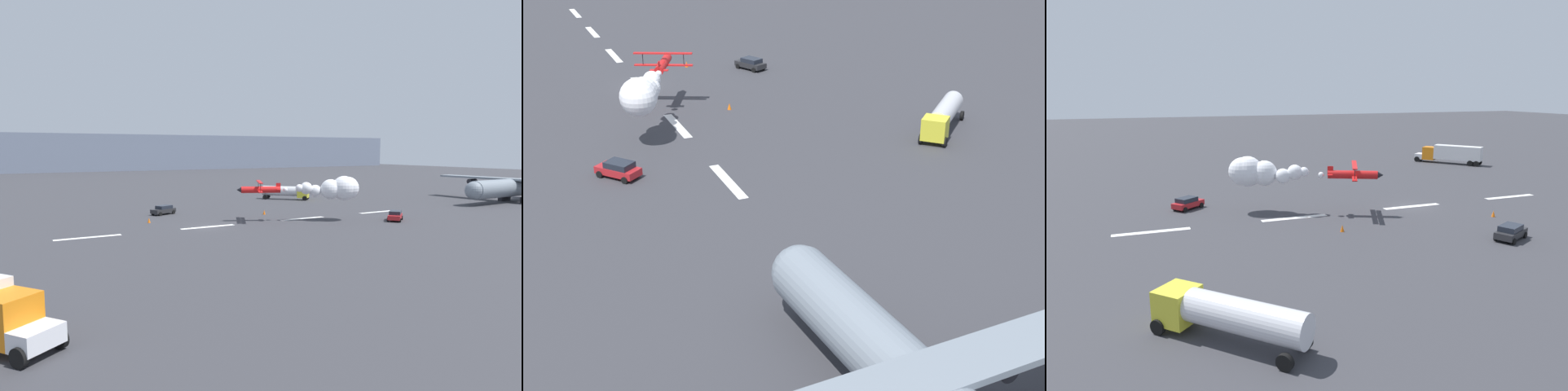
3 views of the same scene
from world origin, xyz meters
TOP-DOWN VIEW (x-y plane):
  - ground_plane at (0.00, 0.00)m, footprint 440.00×440.00m
  - runway_stripe_2 at (-16.00, 0.00)m, footprint 8.00×0.90m
  - runway_stripe_3 at (0.00, 0.00)m, footprint 8.00×0.90m
  - runway_stripe_4 at (16.00, 0.00)m, footprint 8.00×0.90m
  - runway_stripe_5 at (32.00, 0.00)m, footprint 8.00×0.90m
  - mountain_ridge_distant at (0.00, 181.97)m, footprint 396.00×16.00m
  - cargo_transport_plane at (66.39, -2.20)m, footprint 28.98×33.05m
  - stunt_biplane_red at (19.04, -4.14)m, footprint 17.26×10.53m
  - fuel_tanker_truck at (28.51, 24.71)m, footprint 8.81×8.94m
  - followme_car_yellow at (27.30, -8.66)m, footprint 4.27×3.92m
  - airport_staff_sedan at (-1.79, 15.14)m, footprint 4.54×3.41m
  - traffic_cone_near at (-6.29, 7.69)m, footprint 0.44×0.44m
  - traffic_cone_far at (12.99, 6.89)m, footprint 0.44×0.44m

SIDE VIEW (x-z plane):
  - ground_plane at x=0.00m, z-range 0.00..0.00m
  - runway_stripe_2 at x=-16.00m, z-range 0.00..0.01m
  - runway_stripe_3 at x=0.00m, z-range 0.00..0.01m
  - runway_stripe_4 at x=16.00m, z-range 0.00..0.01m
  - runway_stripe_5 at x=32.00m, z-range 0.00..0.01m
  - traffic_cone_near at x=-6.29m, z-range 0.00..0.75m
  - traffic_cone_far at x=12.99m, z-range 0.00..0.75m
  - followme_car_yellow at x=27.30m, z-range 0.05..1.57m
  - airport_staff_sedan at x=-1.79m, z-range 0.05..1.57m
  - fuel_tanker_truck at x=28.51m, z-range 0.30..3.20m
  - cargo_transport_plane at x=66.39m, z-range -2.22..8.66m
  - stunt_biplane_red at x=19.04m, z-range 3.13..6.82m
  - mountain_ridge_distant at x=0.00m, z-range 0.00..18.52m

